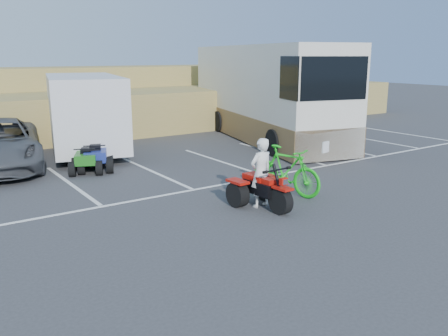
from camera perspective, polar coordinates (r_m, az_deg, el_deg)
ground at (r=11.61m, az=2.44°, el=-5.36°), size 100.00×100.00×0.00m
parking_stripes at (r=15.33m, az=-4.09°, el=-0.70°), size 28.00×5.16×0.01m
grass_embankment at (r=25.25m, az=-19.27°, el=7.44°), size 40.00×8.50×3.10m
red_trike_atv at (r=11.98m, az=4.87°, el=-4.80°), size 1.34×1.75×1.11m
rider at (r=11.85m, az=4.47°, el=-0.58°), size 0.66×0.44×1.76m
green_dirt_bike at (r=13.08m, az=7.46°, el=-0.27°), size 1.09×2.30×1.33m
cargo_trailer at (r=19.39m, az=-16.43°, el=6.58°), size 3.95×6.78×2.97m
rv_motorhome at (r=22.00m, az=4.88°, el=8.29°), size 5.67×11.75×4.10m
quad_atv_blue at (r=16.31m, az=-15.06°, el=-0.28°), size 1.57×1.78×0.96m
quad_atv_green at (r=16.10m, az=-16.10°, el=-0.52°), size 1.50×1.68×0.90m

